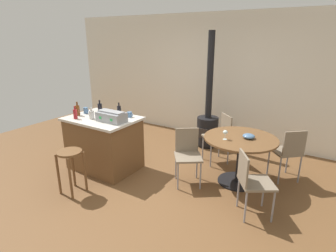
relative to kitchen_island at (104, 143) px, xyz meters
name	(u,v)px	position (x,y,z in m)	size (l,w,h in m)	color
ground_plane	(152,182)	(0.99, 0.01, -0.46)	(8.80, 8.80, 0.00)	brown
back_wall	(218,78)	(0.99, 2.54, 0.89)	(8.00, 0.10, 2.70)	silver
kitchen_island	(104,143)	(0.00, 0.00, 0.00)	(1.18, 0.85, 0.91)	brown
wooden_stool	(71,162)	(0.19, -0.85, 0.03)	(0.35, 0.35, 0.66)	brown
dining_table	(240,148)	(2.14, 0.74, 0.12)	(1.10, 1.10, 0.75)	black
folding_chair_near	(188,152)	(1.46, 0.33, 0.05)	(0.56, 0.56, 0.86)	#7F705B
folding_chair_far	(251,180)	(2.54, 0.01, 0.04)	(0.55, 0.55, 0.86)	#7F705B
folding_chair_left	(289,150)	(2.77, 1.20, 0.06)	(0.56, 0.56, 0.88)	#7F705B
folding_chair_right	(220,134)	(1.59, 1.30, 0.07)	(0.56, 0.56, 0.88)	#7F705B
wood_stove	(208,121)	(1.09, 1.88, 0.09)	(0.44, 0.45, 2.32)	black
toolbox	(111,116)	(0.28, -0.07, 0.54)	(0.47, 0.26, 0.17)	gray
bottle_0	(78,110)	(-0.45, -0.12, 0.55)	(0.07, 0.07, 0.24)	#603314
bottle_1	(100,108)	(-0.24, 0.19, 0.54)	(0.08, 0.08, 0.23)	black
bottle_2	(92,115)	(-0.09, -0.14, 0.53)	(0.08, 0.08, 0.19)	#B7B2AD
bottle_3	(119,110)	(0.13, 0.28, 0.54)	(0.07, 0.07, 0.22)	black
bottle_4	(75,114)	(-0.32, -0.28, 0.54)	(0.06, 0.06, 0.22)	maroon
cup_0	(86,110)	(-0.43, 0.04, 0.51)	(0.11, 0.08, 0.11)	#4C7099
cup_1	(130,115)	(0.37, 0.27, 0.50)	(0.12, 0.08, 0.09)	#4C7099
wine_glass	(225,133)	(1.96, 0.54, 0.40)	(0.07, 0.07, 0.14)	silver
serving_bowl	(249,136)	(2.25, 0.77, 0.33)	(0.18, 0.18, 0.07)	#4C7099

